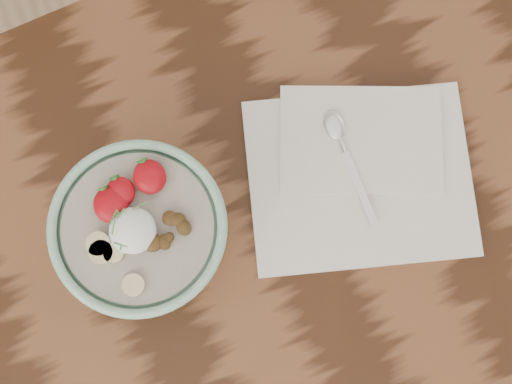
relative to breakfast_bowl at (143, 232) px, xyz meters
The scene contains 4 objects.
table 25.97cm from the breakfast_bowl, 31.54° to the right, with size 160.00×90.00×75.00cm.
breakfast_bowl is the anchor object (origin of this frame).
napkin 29.23cm from the breakfast_bowl, ahead, with size 34.87×31.43×1.78cm.
spoon 27.94cm from the breakfast_bowl, ahead, with size 2.98×16.14×0.84cm.
Camera 1 is at (-9.31, -4.70, 166.62)cm, focal length 50.00 mm.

